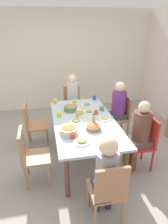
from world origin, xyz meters
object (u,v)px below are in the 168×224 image
object	(u,v)px
bowl_0	(71,108)
dining_table	(84,124)
plate_4	(76,121)
chair_0	(30,154)
chair_1	(122,115)
plate_5	(105,118)
person_3	(73,96)
cup_3	(96,112)
cup_5	(81,112)
cup_6	(73,136)
person_4	(141,130)
cup_2	(94,98)
plate_1	(89,112)
chair_5	(108,190)
plate_2	(82,141)
chair_2	(33,123)
bottle_1	(94,120)
cup_4	(102,109)
plate_3	(87,104)
bowl_1	(69,130)
person_5	(107,172)
bottle_0	(77,114)
chair_4	(144,140)
person_1	(118,106)
chair_3	(72,103)
cup_1	(55,101)
cup_0	(59,114)
plate_0	(75,102)
bowl_2	(93,127)

from	to	relation	value
bowl_0	dining_table	bearing A→B (deg)	21.49
plate_4	chair_0	bearing A→B (deg)	-59.08
chair_1	plate_5	xyz separation A→B (m)	(0.53, -0.53, 0.23)
chair_0	person_3	bearing A→B (deg)	153.07
cup_3	cup_5	distance (m)	0.28
plate_5	cup_6	size ratio (longest dim) A/B	1.92
person_4	cup_2	xyz separation A→B (m)	(-1.40, -0.39, 0.07)
chair_0	person_4	world-z (taller)	person_4
cup_3	cup_5	size ratio (longest dim) A/B	0.91
plate_1	cup_5	xyz separation A→B (m)	(0.03, -0.16, 0.02)
chair_0	chair_5	xyz separation A→B (m)	(0.87, 0.90, 0.00)
chair_5	plate_2	xyz separation A→B (m)	(-0.70, -0.17, 0.23)
chair_2	bottle_1	distance (m)	1.28
cup_6	cup_5	bearing A→B (deg)	161.01
cup_3	cup_6	xyz separation A→B (m)	(0.72, -0.55, 0.00)
dining_table	cup_6	size ratio (longest dim) A/B	17.06
chair_2	bowl_0	xyz separation A→B (m)	(0.06, 0.73, 0.27)
cup_4	plate_2	bearing A→B (deg)	-30.34
plate_1	plate_2	world-z (taller)	same
bowl_0	cup_6	bearing A→B (deg)	-6.40
chair_1	cup_4	bearing A→B (deg)	-70.60
plate_3	bowl_1	distance (m)	1.16
person_5	bottle_0	bearing A→B (deg)	-175.81
chair_4	plate_4	world-z (taller)	chair_4
dining_table	person_1	bearing A→B (deg)	121.46
chair_3	cup_1	bearing A→B (deg)	-39.65
chair_3	person_4	size ratio (longest dim) A/B	0.75
chair_2	cup_0	xyz separation A→B (m)	(0.27, 0.50, 0.26)
plate_5	bowl_1	xyz separation A→B (m)	(0.36, -0.69, 0.05)
person_1	bottle_1	size ratio (longest dim) A/B	5.74
dining_table	bowl_0	size ratio (longest dim) A/B	7.87
person_3	cup_3	xyz separation A→B (m)	(1.08, 0.27, 0.05)
dining_table	cup_4	xyz separation A→B (m)	(-0.32, 0.41, 0.11)
chair_4	bowl_0	size ratio (longest dim) A/B	3.58
plate_0	cup_4	bearing A→B (deg)	42.43
chair_0	cup_2	world-z (taller)	chair_0
bowl_1	cup_2	distance (m)	1.49
dining_table	cup_0	distance (m)	0.47
chair_2	cup_6	distance (m)	1.22
person_4	bowl_0	xyz separation A→B (m)	(-0.93, -0.98, 0.07)
cup_1	cup_2	bearing A→B (deg)	93.04
plate_4	cup_6	xyz separation A→B (m)	(0.49, -0.13, 0.02)
chair_0	plate_0	bearing A→B (deg)	146.28
dining_table	cup_2	bearing A→B (deg)	155.27
chair_4	plate_3	bearing A→B (deg)	-148.02
bowl_2	cup_2	bearing A→B (deg)	164.82
person_3	plate_1	size ratio (longest dim) A/B	5.12
chair_4	chair_5	bearing A→B (deg)	-45.82
cup_5	cup_6	bearing A→B (deg)	-18.99
chair_2	plate_4	bearing A→B (deg)	54.43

